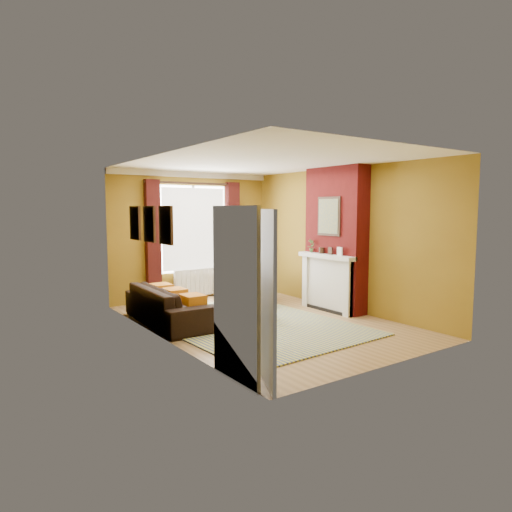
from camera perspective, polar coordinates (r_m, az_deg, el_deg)
name	(u,v)px	position (r m, az deg, el deg)	size (l,w,h in m)	color
ground	(264,322)	(8.17, 1.01, -8.20)	(5.50, 5.50, 0.00)	olive
room_walls	(282,242)	(8.55, 3.33, 1.80)	(3.82, 5.54, 2.83)	olive
striped_rug	(250,324)	(7.99, -0.74, -8.45)	(3.00, 4.02, 0.02)	navy
sofa	(170,305)	(8.13, -10.76, -6.03)	(2.22, 0.87, 0.65)	black
armchair	(250,287)	(9.86, -0.70, -3.84)	(0.99, 0.86, 0.64)	black
coffee_table	(246,299)	(8.49, -1.32, -5.36)	(0.68, 1.17, 0.37)	tan
wicker_stool	(226,287)	(10.32, -3.79, -3.94)	(0.36, 0.36, 0.45)	olive
floor_lamp	(260,238)	(10.75, 0.48, 2.21)	(0.31, 0.31, 1.64)	black
book_a	(248,300)	(8.12, -1.02, -5.51)	(0.18, 0.24, 0.02)	#999999
book_b	(239,293)	(8.78, -2.20, -4.65)	(0.20, 0.27, 0.02)	#999999
mug	(251,296)	(8.32, -0.58, -4.96)	(0.11, 0.11, 0.10)	#999999
tv_remote	(244,296)	(8.46, -1.52, -5.05)	(0.08, 0.16, 0.02)	black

